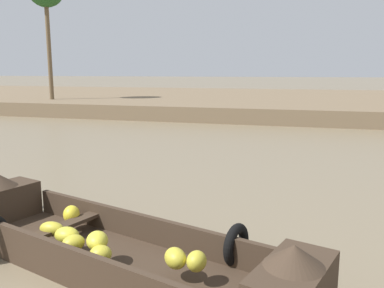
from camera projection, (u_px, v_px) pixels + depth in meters
name	position (u px, v px, depth m)	size (l,w,h in m)	color
ground_plane	(183.00, 156.00, 11.33)	(300.00, 300.00, 0.00)	#7A6B51
riverbank_strip	(258.00, 101.00, 27.46)	(160.00, 20.00, 0.72)	#756047
banana_boat	(108.00, 244.00, 4.94)	(5.25, 2.58, 0.84)	#3D2D21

